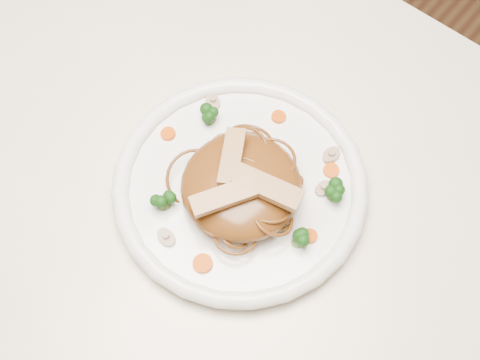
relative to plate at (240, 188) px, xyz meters
The scene contains 20 objects.
ground 0.76m from the plate, 160.57° to the right, with size 4.00×4.00×0.00m, color #4C2B1A.
table 0.13m from the plate, 160.57° to the right, with size 1.20×0.80×0.75m.
plate is the anchor object (origin of this frame).
noodle_mound 0.03m from the plate, 43.60° to the right, with size 0.14×0.14×0.04m, color #5B3111.
chicken_a 0.07m from the plate, ahead, with size 0.08×0.03×0.01m, color tan.
chicken_b 0.06m from the plate, behind, with size 0.07×0.02×0.01m, color tan.
chicken_c 0.08m from the plate, 74.52° to the right, with size 0.07×0.02×0.01m, color tan.
broccoli_0 0.11m from the plate, 32.16° to the left, with size 0.03×0.03×0.03m, color #10470E, non-canonical shape.
broccoli_1 0.10m from the plate, 152.73° to the left, with size 0.03×0.03×0.03m, color #10470E, non-canonical shape.
broccoli_2 0.09m from the plate, 123.70° to the right, with size 0.03×0.03×0.03m, color #10470E, non-canonical shape.
broccoli_3 0.10m from the plate, ahead, with size 0.02×0.02×0.03m, color #10470E, non-canonical shape.
carrot_0 0.11m from the plate, 49.51° to the left, with size 0.02×0.02×0.01m, color #D65507.
carrot_1 0.11m from the plate, behind, with size 0.02×0.02×0.01m, color #D65507.
carrot_2 0.10m from the plate, ahead, with size 0.02×0.02×0.01m, color #D65507.
carrot_3 0.11m from the plate, 102.66° to the left, with size 0.02×0.02×0.01m, color #D65507.
carrot_4 0.11m from the plate, 73.11° to the right, with size 0.02×0.02×0.01m, color #D65507.
mushroom_0 0.11m from the plate, 101.47° to the right, with size 0.02×0.02×0.01m, color #C1AD91.
mushroom_1 0.10m from the plate, 36.59° to the left, with size 0.02×0.02×0.01m, color #C1AD91.
mushroom_2 0.12m from the plate, 146.21° to the left, with size 0.02×0.02×0.01m, color #C1AD91.
mushroom_3 0.12m from the plate, 59.35° to the left, with size 0.03×0.03×0.01m, color #C1AD91.
Camera 1 is at (0.28, -0.23, 1.44)m, focal length 47.46 mm.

